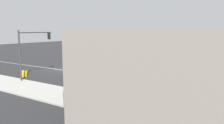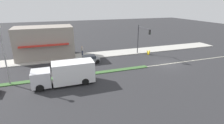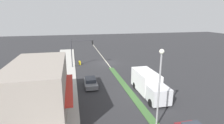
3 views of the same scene
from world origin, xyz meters
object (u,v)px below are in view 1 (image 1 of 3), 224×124
at_px(pedestrian, 84,92).
at_px(traffic_signal_main, 30,46).
at_px(suv_grey, 115,84).
at_px(warning_aframe_sign, 24,74).
at_px(delivery_truck, 181,68).

bearing_deg(pedestrian, traffic_signal_main, -108.35).
distance_m(traffic_signal_main, pedestrian, 11.79).
distance_m(traffic_signal_main, suv_grey, 11.23).
xyz_separation_m(traffic_signal_main, warning_aframe_sign, (-0.13, -1.62, -3.47)).
height_order(pedestrian, warning_aframe_sign, pedestrian).
relative_size(pedestrian, warning_aframe_sign, 2.07).
relative_size(warning_aframe_sign, suv_grey, 0.22).
xyz_separation_m(warning_aframe_sign, suv_grey, (-1.00, 12.30, 0.20)).
height_order(warning_aframe_sign, suv_grey, suv_grey).
bearing_deg(suv_grey, traffic_signal_main, -83.99).
bearing_deg(traffic_signal_main, pedestrian, 71.65).
height_order(pedestrian, suv_grey, pedestrian).
xyz_separation_m(traffic_signal_main, delivery_truck, (-8.32, 14.97, -2.43)).
relative_size(pedestrian, delivery_truck, 0.23).
bearing_deg(traffic_signal_main, suv_grey, 96.01).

